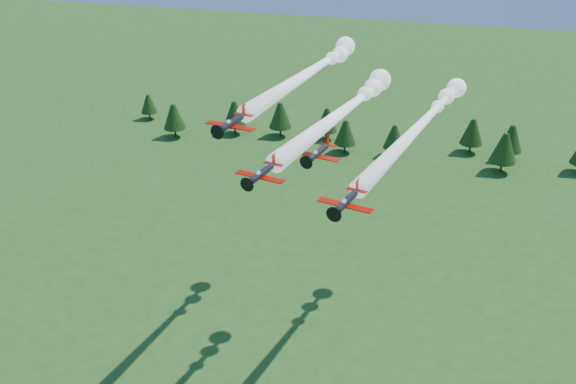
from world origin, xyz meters
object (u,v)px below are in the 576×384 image
(plane_left, at_px, (313,70))
(plane_right, at_px, (423,122))
(plane_slot, at_px, (317,153))
(plane_lead, at_px, (347,108))

(plane_left, bearing_deg, plane_right, 5.16)
(plane_right, bearing_deg, plane_slot, -109.08)
(plane_lead, height_order, plane_slot, plane_lead)
(plane_lead, distance_m, plane_left, 15.60)
(plane_lead, distance_m, plane_slot, 10.63)
(plane_left, bearing_deg, plane_lead, -47.10)
(plane_lead, relative_size, plane_slot, 5.91)
(plane_slot, bearing_deg, plane_lead, 89.28)
(plane_slot, bearing_deg, plane_left, 117.74)
(plane_right, height_order, plane_slot, plane_slot)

